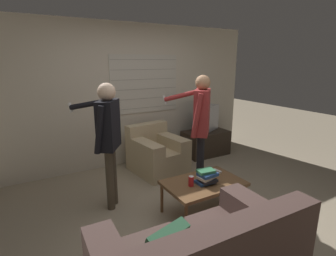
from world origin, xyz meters
TOP-DOWN VIEW (x-y plane):
  - ground_plane at (0.00, 0.00)m, footprint 16.00×16.00m
  - wall_back at (0.01, 2.03)m, footprint 5.20×0.08m
  - armchair_beige at (0.26, 1.41)m, footprint 0.90×0.98m
  - coffee_table at (0.14, -0.10)m, footprint 0.97×0.64m
  - tv_stand at (1.53, 1.64)m, footprint 0.90×0.55m
  - tv at (1.53, 1.64)m, footprint 0.78×0.51m
  - person_left_standing at (-0.81, 0.65)m, footprint 0.57×0.77m
  - person_right_standing at (0.50, 0.47)m, footprint 0.53×0.81m
  - book_stack at (0.15, -0.14)m, footprint 0.25×0.20m
  - soda_can at (-0.05, -0.11)m, footprint 0.07×0.07m
  - spare_remote at (0.49, 0.05)m, footprint 0.05×0.13m

SIDE VIEW (x-z plane):
  - ground_plane at x=0.00m, z-range 0.00..0.00m
  - tv_stand at x=1.53m, z-range 0.00..0.49m
  - armchair_beige at x=0.26m, z-range -0.08..0.72m
  - coffee_table at x=0.14m, z-range 0.18..0.61m
  - spare_remote at x=0.49m, z-range 0.43..0.46m
  - soda_can at x=-0.05m, z-range 0.43..0.56m
  - book_stack at x=0.15m, z-range 0.43..0.60m
  - tv at x=1.53m, z-range 0.49..1.01m
  - person_left_standing at x=-0.81m, z-range 0.22..1.86m
  - person_right_standing at x=0.50m, z-range 0.23..1.94m
  - wall_back at x=0.01m, z-range 0.01..2.56m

